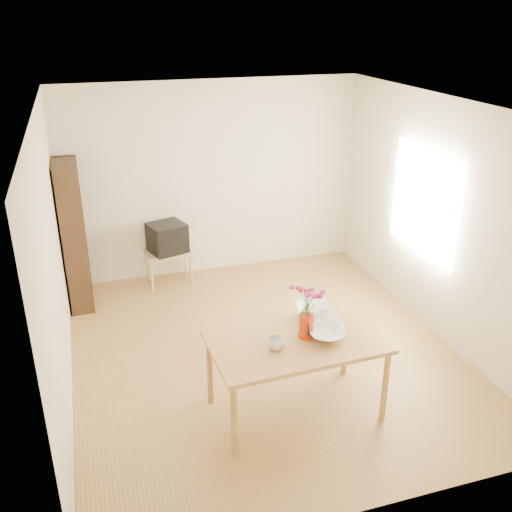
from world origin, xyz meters
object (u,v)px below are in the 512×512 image
object	(u,v)px
television	(167,237)
table	(297,348)
pitcher	(306,327)
bowl	(320,301)
mug	(275,343)

from	to	relation	value
television	table	bearing A→B (deg)	-95.13
pitcher	bowl	size ratio (longest dim) A/B	0.43
mug	television	bearing A→B (deg)	-84.05
pitcher	television	distance (m)	3.07
pitcher	television	world-z (taller)	pitcher
table	television	xyz separation A→B (m)	(-0.67, 3.00, -0.02)
pitcher	table	bearing A→B (deg)	-148.85
pitcher	mug	distance (m)	0.34
table	television	world-z (taller)	television
mug	television	size ratio (longest dim) A/B	0.25
pitcher	television	size ratio (longest dim) A/B	0.41
pitcher	bowl	xyz separation A→B (m)	(0.19, 0.15, 0.14)
bowl	pitcher	bearing A→B (deg)	-141.27
table	bowl	distance (m)	0.47
table	mug	size ratio (longest dim) A/B	11.45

